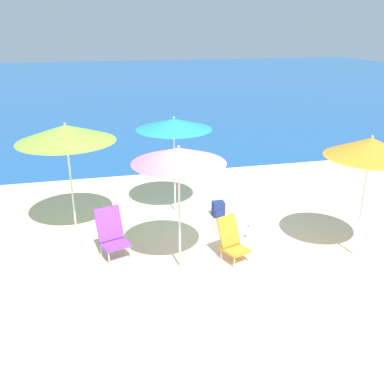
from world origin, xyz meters
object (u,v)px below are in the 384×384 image
(beach_umbrella_teal, at_px, (174,124))
(beach_umbrella_lime, at_px, (66,133))
(beach_umbrella_orange, at_px, (371,148))
(water_bottle, at_px, (248,233))
(beach_chair_purple, at_px, (112,233))
(beach_umbrella_pink, at_px, (179,156))
(backpack_navy, at_px, (218,209))
(beach_chair_orange, at_px, (232,239))

(beach_umbrella_teal, bearing_deg, beach_umbrella_lime, -168.02)
(beach_umbrella_orange, height_order, water_bottle, beach_umbrella_orange)
(beach_chair_purple, xyz_separation_m, water_bottle, (2.68, 0.03, -0.35))
(beach_umbrella_lime, height_order, beach_umbrella_pink, beach_umbrella_lime)
(beach_umbrella_lime, bearing_deg, beach_umbrella_teal, 11.98)
(backpack_navy, distance_m, water_bottle, 1.20)
(beach_umbrella_lime, distance_m, backpack_navy, 3.63)
(beach_chair_orange, relative_size, water_bottle, 2.77)
(beach_chair_purple, bearing_deg, beach_chair_orange, -35.62)
(beach_umbrella_pink, xyz_separation_m, beach_chair_purple, (-1.13, 0.70, -1.60))
(beach_chair_orange, distance_m, backpack_navy, 1.86)
(beach_umbrella_orange, distance_m, backpack_navy, 3.55)
(beach_umbrella_orange, height_order, beach_umbrella_pink, beach_umbrella_orange)
(beach_umbrella_orange, relative_size, beach_umbrella_teal, 1.04)
(beach_umbrella_orange, xyz_separation_m, beach_umbrella_teal, (-2.87, 2.74, -0.05))
(beach_chair_purple, bearing_deg, backpack_navy, 7.31)
(backpack_navy, xyz_separation_m, water_bottle, (0.27, -1.17, -0.06))
(beach_umbrella_pink, bearing_deg, backpack_navy, 56.17)
(beach_umbrella_lime, height_order, beach_chair_purple, beach_umbrella_lime)
(beach_umbrella_lime, xyz_separation_m, beach_umbrella_pink, (1.82, -1.94, -0.01))
(beach_chair_orange, bearing_deg, water_bottle, 27.59)
(water_bottle, bearing_deg, beach_umbrella_lime, 160.24)
(beach_umbrella_orange, distance_m, beach_umbrella_pink, 3.28)
(beach_umbrella_teal, relative_size, backpack_navy, 6.39)
(beach_umbrella_lime, relative_size, water_bottle, 7.96)
(beach_umbrella_lime, xyz_separation_m, water_bottle, (3.37, -1.21, -1.95))
(beach_umbrella_orange, bearing_deg, beach_chair_orange, 169.79)
(beach_umbrella_orange, relative_size, beach_chair_purple, 2.51)
(beach_chair_orange, bearing_deg, backpack_navy, 59.23)
(water_bottle, bearing_deg, beach_umbrella_orange, -31.75)
(backpack_navy, bearing_deg, beach_chair_orange, -99.27)
(beach_umbrella_orange, bearing_deg, beach_umbrella_pink, 174.20)
(beach_umbrella_pink, height_order, beach_chair_orange, beach_umbrella_pink)
(beach_umbrella_pink, bearing_deg, beach_umbrella_teal, 80.78)
(beach_chair_orange, xyz_separation_m, backpack_navy, (0.30, 1.82, -0.22))
(beach_umbrella_teal, xyz_separation_m, beach_umbrella_pink, (-0.39, -2.41, 0.03))
(beach_umbrella_lime, height_order, backpack_navy, beach_umbrella_lime)
(beach_chair_purple, height_order, water_bottle, beach_chair_purple)
(beach_umbrella_orange, xyz_separation_m, beach_chair_orange, (-2.28, 0.41, -1.69))
(beach_chair_purple, bearing_deg, beach_umbrella_pink, -50.99)
(beach_umbrella_lime, relative_size, beach_umbrella_pink, 1.02)
(backpack_navy, bearing_deg, beach_umbrella_lime, 179.29)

